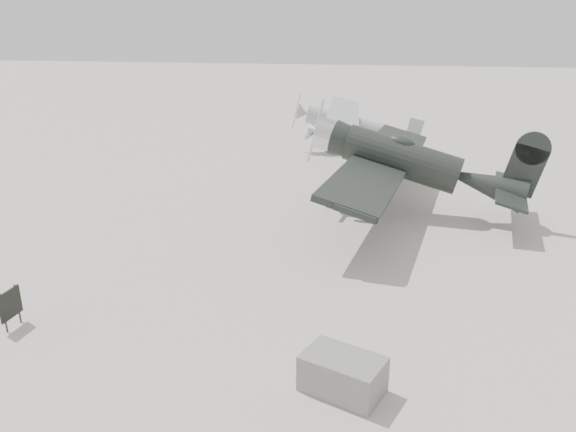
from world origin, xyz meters
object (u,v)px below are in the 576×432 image
sign_board (10,305)px  equipment_block (343,374)px  highwing_monoplane (353,121)px  lowwing_monoplane (412,163)px

sign_board → equipment_block: bearing=-3.1°
highwing_monoplane → equipment_block: highwing_monoplane is taller
lowwing_monoplane → equipment_block: bearing=-88.5°
lowwing_monoplane → highwing_monoplane: bearing=115.7°
sign_board → highwing_monoplane: bearing=75.4°
highwing_monoplane → equipment_block: 23.26m
equipment_block → sign_board: size_ratio=1.54×
equipment_block → sign_board: bearing=171.4°
highwing_monoplane → sign_board: highwing_monoplane is taller
lowwing_monoplane → highwing_monoplane: lowwing_monoplane is taller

